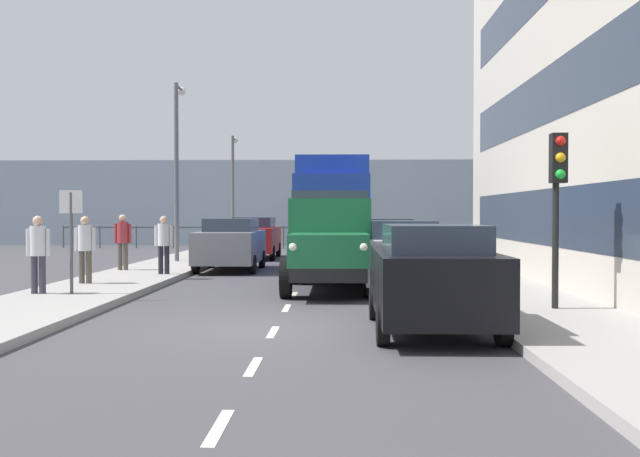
{
  "coord_description": "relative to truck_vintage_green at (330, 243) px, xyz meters",
  "views": [
    {
      "loc": [
        -1.08,
        11.61,
        1.91
      ],
      "look_at": [
        -0.42,
        -11.11,
        1.41
      ],
      "focal_mm": 39.87,
      "sensor_mm": 36.0,
      "label": 1
    }
  ],
  "objects": [
    {
      "name": "ground_plane",
      "position": [
        0.82,
        -3.25,
        -1.18
      ],
      "size": [
        80.0,
        80.0,
        0.0
      ],
      "primitive_type": "plane",
      "color": "#423F44"
    },
    {
      "name": "sidewalk_left",
      "position": [
        -4.0,
        -3.25,
        -1.1
      ],
      "size": [
        2.65,
        36.77,
        0.15
      ],
      "primitive_type": "cube",
      "color": "#9E9993",
      "rests_on": "ground_plane"
    },
    {
      "name": "sidewalk_right",
      "position": [
        5.64,
        -3.25,
        -1.1
      ],
      "size": [
        2.65,
        36.77,
        0.15
      ],
      "primitive_type": "cube",
      "color": "#9E9993",
      "rests_on": "ground_plane"
    },
    {
      "name": "road_centreline_markings",
      "position": [
        0.82,
        -2.24,
        -1.17
      ],
      "size": [
        0.12,
        32.64,
        0.01
      ],
      "color": "silver",
      "rests_on": "ground_plane"
    },
    {
      "name": "sea_horizon",
      "position": [
        0.82,
        -24.64,
        1.32
      ],
      "size": [
        80.0,
        0.8,
        5.0
      ],
      "primitive_type": "cube",
      "color": "#8C9EAD",
      "rests_on": "ground_plane"
    },
    {
      "name": "seawall_railing",
      "position": [
        0.82,
        -21.04,
        -0.26
      ],
      "size": [
        28.08,
        0.08,
        1.2
      ],
      "color": "#4C5156",
      "rests_on": "ground_plane"
    },
    {
      "name": "truck_vintage_green",
      "position": [
        0.0,
        0.0,
        0.0
      ],
      "size": [
        2.17,
        5.64,
        2.43
      ],
      "color": "black",
      "rests_on": "ground_plane"
    },
    {
      "name": "lorry_cargo_blue",
      "position": [
        0.03,
        -8.63,
        0.9
      ],
      "size": [
        2.58,
        8.2,
        3.87
      ],
      "color": "#193899",
      "rests_on": "ground_plane"
    },
    {
      "name": "car_black_kerbside_near",
      "position": [
        -1.72,
        5.7,
        -0.28
      ],
      "size": [
        1.89,
        4.04,
        1.72
      ],
      "color": "black",
      "rests_on": "ground_plane"
    },
    {
      "name": "car_silver_kerbside_1",
      "position": [
        -1.72,
        -0.28,
        -0.28
      ],
      "size": [
        1.91,
        4.36,
        1.72
      ],
      "color": "#B7BABF",
      "rests_on": "ground_plane"
    },
    {
      "name": "car_navy_kerbside_2",
      "position": [
        -1.72,
        -5.47,
        -0.28
      ],
      "size": [
        1.9,
        3.95,
        1.72
      ],
      "color": "navy",
      "rests_on": "ground_plane"
    },
    {
      "name": "car_grey_oppositeside_0",
      "position": [
        3.37,
        -6.2,
        -0.28
      ],
      "size": [
        1.97,
        4.2,
        1.72
      ],
      "color": "slate",
      "rests_on": "ground_plane"
    },
    {
      "name": "car_red_oppositeside_1",
      "position": [
        3.37,
        -12.53,
        -0.28
      ],
      "size": [
        1.98,
        4.36,
        1.72
      ],
      "color": "#B21E1E",
      "rests_on": "ground_plane"
    },
    {
      "name": "pedestrian_near_railing",
      "position": [
        6.33,
        1.85,
        -0.03
      ],
      "size": [
        0.53,
        0.34,
        1.69
      ],
      "color": "#383342",
      "rests_on": "sidewalk_right"
    },
    {
      "name": "pedestrian_by_lamp",
      "position": [
        6.11,
        -0.4,
        -0.04
      ],
      "size": [
        0.53,
        0.34,
        1.67
      ],
      "color": "#4C473D",
      "rests_on": "sidewalk_right"
    },
    {
      "name": "pedestrian_couple_b",
      "position": [
        4.83,
        -3.14,
        -0.05
      ],
      "size": [
        0.53,
        0.34,
        1.67
      ],
      "color": "black",
      "rests_on": "sidewalk_right"
    },
    {
      "name": "pedestrian_in_dark_coat",
      "position": [
        6.46,
        -4.57,
        -0.02
      ],
      "size": [
        0.53,
        0.34,
        1.71
      ],
      "color": "#4C473D",
      "rests_on": "sidewalk_right"
    },
    {
      "name": "traffic_light_near",
      "position": [
        -4.2,
        4.05,
        1.29
      ],
      "size": [
        0.28,
        0.41,
        3.2
      ],
      "color": "black",
      "rests_on": "sidewalk_left"
    },
    {
      "name": "lamp_post_promenade",
      "position": [
        5.73,
        -8.78,
        2.84
      ],
      "size": [
        0.32,
        1.14,
        6.49
      ],
      "color": "#59595B",
      "rests_on": "sidewalk_right"
    },
    {
      "name": "lamp_post_far",
      "position": [
        5.5,
        -20.81,
        2.52
      ],
      "size": [
        0.32,
        1.14,
        5.88
      ],
      "color": "#59595B",
      "rests_on": "sidewalk_right"
    },
    {
      "name": "street_sign",
      "position": [
        5.59,
        1.86,
        0.5
      ],
      "size": [
        0.5,
        0.07,
        2.25
      ],
      "color": "#4C4C4C",
      "rests_on": "sidewalk_right"
    }
  ]
}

